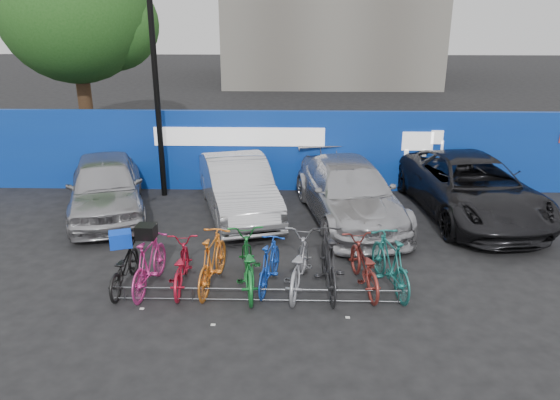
{
  "coord_description": "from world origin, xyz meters",
  "views": [
    {
      "loc": [
        0.6,
        -9.65,
        5.39
      ],
      "look_at": [
        0.3,
        2.0,
        1.12
      ],
      "focal_mm": 35.0,
      "sensor_mm": 36.0,
      "label": 1
    }
  ],
  "objects_px": {
    "lamppost": "(156,83)",
    "car_1": "(238,187)",
    "car_2": "(349,192)",
    "bike_3": "(212,261)",
    "bike_6": "(298,264)",
    "bike_4": "(247,263)",
    "bike_1": "(149,264)",
    "bike_7": "(329,262)",
    "bike_rack": "(261,295)",
    "tree": "(81,10)",
    "bike_9": "(390,263)",
    "car_0": "(106,186)",
    "car_3": "(471,187)",
    "bike_5": "(269,264)",
    "bike_2": "(181,266)",
    "bike_0": "(124,267)",
    "bike_8": "(364,265)"
  },
  "relations": [
    {
      "from": "bike_9",
      "to": "bike_2",
      "type": "bearing_deg",
      "value": -12.8
    },
    {
      "from": "car_2",
      "to": "bike_3",
      "type": "distance_m",
      "value": 4.77
    },
    {
      "from": "bike_1",
      "to": "bike_7",
      "type": "relative_size",
      "value": 0.9
    },
    {
      "from": "bike_2",
      "to": "bike_4",
      "type": "bearing_deg",
      "value": 175.79
    },
    {
      "from": "bike_1",
      "to": "bike_4",
      "type": "bearing_deg",
      "value": -171.47
    },
    {
      "from": "bike_0",
      "to": "bike_6",
      "type": "xyz_separation_m",
      "value": [
        3.45,
        0.05,
        0.09
      ]
    },
    {
      "from": "car_2",
      "to": "bike_6",
      "type": "xyz_separation_m",
      "value": [
        -1.33,
        -3.69,
        -0.21
      ]
    },
    {
      "from": "bike_9",
      "to": "bike_7",
      "type": "bearing_deg",
      "value": -9.24
    },
    {
      "from": "bike_rack",
      "to": "car_0",
      "type": "xyz_separation_m",
      "value": [
        -4.36,
        4.49,
        0.63
      ]
    },
    {
      "from": "bike_3",
      "to": "bike_5",
      "type": "xyz_separation_m",
      "value": [
        1.12,
        0.02,
        -0.07
      ]
    },
    {
      "from": "tree",
      "to": "bike_3",
      "type": "height_order",
      "value": "tree"
    },
    {
      "from": "bike_6",
      "to": "bike_9",
      "type": "relative_size",
      "value": 1.06
    },
    {
      "from": "car_3",
      "to": "bike_6",
      "type": "distance_m",
      "value": 6.11
    },
    {
      "from": "bike_rack",
      "to": "bike_1",
      "type": "bearing_deg",
      "value": 168.04
    },
    {
      "from": "car_0",
      "to": "bike_2",
      "type": "bearing_deg",
      "value": -72.6
    },
    {
      "from": "bike_5",
      "to": "bike_7",
      "type": "distance_m",
      "value": 1.17
    },
    {
      "from": "car_3",
      "to": "bike_8",
      "type": "xyz_separation_m",
      "value": [
        -3.27,
        -4.03,
        -0.29
      ]
    },
    {
      "from": "car_1",
      "to": "bike_7",
      "type": "height_order",
      "value": "car_1"
    },
    {
      "from": "bike_5",
      "to": "car_3",
      "type": "bearing_deg",
      "value": -130.56
    },
    {
      "from": "tree",
      "to": "car_0",
      "type": "xyz_separation_m",
      "value": [
        2.41,
        -6.17,
        -4.28
      ]
    },
    {
      "from": "tree",
      "to": "bike_5",
      "type": "relative_size",
      "value": 4.69
    },
    {
      "from": "car_0",
      "to": "car_3",
      "type": "xyz_separation_m",
      "value": [
        9.63,
        0.15,
        -0.01
      ]
    },
    {
      "from": "lamppost",
      "to": "car_2",
      "type": "relative_size",
      "value": 1.19
    },
    {
      "from": "bike_8",
      "to": "car_2",
      "type": "bearing_deg",
      "value": -100.33
    },
    {
      "from": "lamppost",
      "to": "car_1",
      "type": "xyz_separation_m",
      "value": [
        2.33,
        -1.4,
        -2.52
      ]
    },
    {
      "from": "bike_3",
      "to": "bike_9",
      "type": "bearing_deg",
      "value": -171.85
    },
    {
      "from": "car_1",
      "to": "bike_0",
      "type": "height_order",
      "value": "car_1"
    },
    {
      "from": "car_1",
      "to": "bike_8",
      "type": "height_order",
      "value": "car_1"
    },
    {
      "from": "bike_1",
      "to": "bike_4",
      "type": "height_order",
      "value": "bike_1"
    },
    {
      "from": "bike_1",
      "to": "bike_8",
      "type": "xyz_separation_m",
      "value": [
        4.21,
        0.14,
        -0.06
      ]
    },
    {
      "from": "tree",
      "to": "bike_9",
      "type": "height_order",
      "value": "tree"
    },
    {
      "from": "tree",
      "to": "bike_rack",
      "type": "distance_m",
      "value": 13.55
    },
    {
      "from": "car_1",
      "to": "bike_4",
      "type": "xyz_separation_m",
      "value": [
        0.58,
        -4.05,
        -0.21
      ]
    },
    {
      "from": "bike_rack",
      "to": "bike_7",
      "type": "distance_m",
      "value": 1.46
    },
    {
      "from": "bike_6",
      "to": "bike_7",
      "type": "relative_size",
      "value": 1.0
    },
    {
      "from": "bike_6",
      "to": "bike_4",
      "type": "bearing_deg",
      "value": 9.8
    },
    {
      "from": "tree",
      "to": "bike_4",
      "type": "bearing_deg",
      "value": -57.34
    },
    {
      "from": "lamppost",
      "to": "car_2",
      "type": "distance_m",
      "value": 6.08
    },
    {
      "from": "tree",
      "to": "bike_4",
      "type": "distance_m",
      "value": 12.83
    },
    {
      "from": "bike_3",
      "to": "car_1",
      "type": "bearing_deg",
      "value": -83.56
    },
    {
      "from": "tree",
      "to": "bike_1",
      "type": "xyz_separation_m",
      "value": [
        4.56,
        -10.19,
        -4.52
      ]
    },
    {
      "from": "bike_7",
      "to": "bike_9",
      "type": "height_order",
      "value": "bike_7"
    },
    {
      "from": "bike_4",
      "to": "bike_3",
      "type": "bearing_deg",
      "value": -10.64
    },
    {
      "from": "lamppost",
      "to": "bike_7",
      "type": "relative_size",
      "value": 3.01
    },
    {
      "from": "bike_4",
      "to": "bike_2",
      "type": "bearing_deg",
      "value": -8.63
    },
    {
      "from": "bike_9",
      "to": "car_0",
      "type": "bearing_deg",
      "value": -42.7
    },
    {
      "from": "bike_1",
      "to": "bike_7",
      "type": "height_order",
      "value": "bike_7"
    },
    {
      "from": "car_0",
      "to": "bike_9",
      "type": "relative_size",
      "value": 2.41
    },
    {
      "from": "lamppost",
      "to": "bike_6",
      "type": "height_order",
      "value": "lamppost"
    },
    {
      "from": "car_0",
      "to": "bike_0",
      "type": "height_order",
      "value": "car_0"
    }
  ]
}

